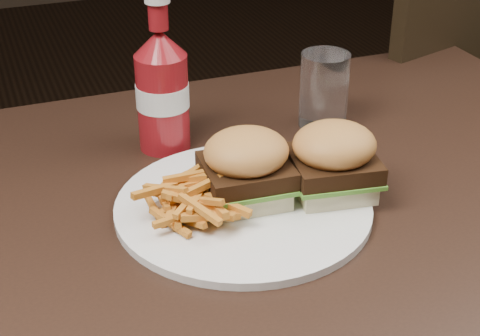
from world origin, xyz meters
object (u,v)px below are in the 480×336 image
object	(u,v)px
chair_far	(376,153)
tumbler	(324,90)
ketchup_bottle	(163,105)
dining_table	(206,242)
plate	(243,207)

from	to	relation	value
chair_far	tumbler	distance (m)	0.67
chair_far	ketchup_bottle	distance (m)	0.80
chair_far	dining_table	bearing A→B (deg)	28.39
plate	dining_table	bearing A→B (deg)	-161.32
tumbler	plate	bearing A→B (deg)	-137.99
dining_table	plate	size ratio (longest dim) A/B	4.13
dining_table	ketchup_bottle	bearing A→B (deg)	86.52
chair_far	ketchup_bottle	xyz separation A→B (m)	(-0.58, -0.40, 0.38)
dining_table	chair_far	size ratio (longest dim) A/B	2.88
chair_far	tumbler	world-z (taller)	tumbler
ketchup_bottle	chair_far	bearing A→B (deg)	34.34
ketchup_bottle	tumbler	distance (m)	0.22
tumbler	ketchup_bottle	bearing A→B (deg)	174.44
plate	tumbler	size ratio (longest dim) A/B	2.81
plate	tumbler	world-z (taller)	tumbler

